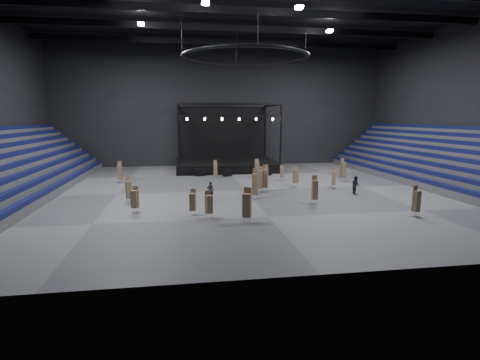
{
  "coord_description": "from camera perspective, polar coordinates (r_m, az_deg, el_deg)",
  "views": [
    {
      "loc": [
        -6.27,
        -36.79,
        7.28
      ],
      "look_at": [
        -0.82,
        -2.0,
        1.4
      ],
      "focal_mm": 28.0,
      "sensor_mm": 36.0,
      "label": 1
    }
  ],
  "objects": [
    {
      "name": "man_center",
      "position": [
        33.48,
        -4.55,
        -1.65
      ],
      "size": [
        0.66,
        0.48,
        1.67
      ],
      "primitive_type": "imported",
      "rotation": [
        0.0,
        0.0,
        3.29
      ],
      "color": "black",
      "rests_on": "floor"
    },
    {
      "name": "chair_stack_5",
      "position": [
        27.41,
        -4.78,
        -3.62
      ],
      "size": [
        0.59,
        0.59,
        2.03
      ],
      "rotation": [
        0.0,
        0.0,
        0.34
      ],
      "color": "silver",
      "rests_on": "floor"
    },
    {
      "name": "wall_front",
      "position": [
        17.07,
        13.15,
        15.02
      ],
      "size": [
        50.0,
        0.2,
        18.0
      ],
      "primitive_type": "cube",
      "color": "black",
      "rests_on": "ground"
    },
    {
      "name": "floodlights",
      "position": [
        34.66,
        2.05,
        25.07
      ],
      "size": [
        28.6,
        16.6,
        0.25
      ],
      "color": "white",
      "rests_on": "roof_girders"
    },
    {
      "name": "truss_ring",
      "position": [
        37.75,
        0.8,
        18.2
      ],
      "size": [
        12.3,
        12.3,
        5.15
      ],
      "color": "black",
      "rests_on": "ceiling"
    },
    {
      "name": "floor",
      "position": [
        38.02,
        0.76,
        -1.56
      ],
      "size": [
        50.0,
        50.0,
        0.0
      ],
      "primitive_type": "plane",
      "color": "#555557",
      "rests_on": "ground"
    },
    {
      "name": "chair_stack_11",
      "position": [
        33.76,
        -16.62,
        -1.38
      ],
      "size": [
        0.55,
        0.55,
        2.25
      ],
      "rotation": [
        0.0,
        0.0,
        0.41
      ],
      "color": "silver",
      "rests_on": "floor"
    },
    {
      "name": "chair_stack_8",
      "position": [
        30.02,
        -15.74,
        -2.75
      ],
      "size": [
        0.61,
        0.61,
        2.07
      ],
      "rotation": [
        0.0,
        0.0,
        -0.36
      ],
      "color": "silver",
      "rests_on": "floor"
    },
    {
      "name": "chair_stack_4",
      "position": [
        30.77,
        25.29,
        -2.85
      ],
      "size": [
        0.53,
        0.53,
        2.32
      ],
      "rotation": [
        0.0,
        0.0,
        0.26
      ],
      "color": "silver",
      "rests_on": "floor"
    },
    {
      "name": "wall_right",
      "position": [
        48.31,
        31.99,
        10.11
      ],
      "size": [
        0.2,
        42.0,
        18.0
      ],
      "primitive_type": "cube",
      "color": "black",
      "rests_on": "ground"
    },
    {
      "name": "chair_stack_2",
      "position": [
        32.5,
        11.32,
        -1.41
      ],
      "size": [
        0.47,
        0.47,
        2.43
      ],
      "rotation": [
        0.0,
        0.0,
        -0.04
      ],
      "color": "silver",
      "rests_on": "floor"
    },
    {
      "name": "chair_stack_6",
      "position": [
        40.18,
        8.48,
        0.62
      ],
      "size": [
        0.52,
        0.52,
        2.18
      ],
      "rotation": [
        0.0,
        0.0,
        0.05
      ],
      "color": "silver",
      "rests_on": "floor"
    },
    {
      "name": "flight_case_left",
      "position": [
        47.6,
        -6.02,
        1.19
      ],
      "size": [
        1.54,
        1.14,
        0.92
      ],
      "primitive_type": "cube",
      "rotation": [
        0.0,
        0.0,
        0.37
      ],
      "color": "black",
      "rests_on": "floor"
    },
    {
      "name": "bleachers_right",
      "position": [
        47.3,
        29.33,
        1.52
      ],
      "size": [
        7.2,
        40.0,
        6.4
      ],
      "color": "#49494B",
      "rests_on": "floor"
    },
    {
      "name": "flight_case_right",
      "position": [
        47.83,
        3.98,
        1.23
      ],
      "size": [
        1.33,
        0.69,
        0.88
      ],
      "primitive_type": "cube",
      "rotation": [
        0.0,
        0.0,
        0.02
      ],
      "color": "black",
      "rests_on": "floor"
    },
    {
      "name": "flight_case_mid",
      "position": [
        46.97,
        -1.94,
        1.01
      ],
      "size": [
        1.21,
        0.89,
        0.72
      ],
      "primitive_type": "cube",
      "rotation": [
        0.0,
        0.0,
        0.36
      ],
      "color": "black",
      "rests_on": "floor"
    },
    {
      "name": "chair_stack_15",
      "position": [
        33.69,
        2.3,
        -0.56
      ],
      "size": [
        0.63,
        0.63,
        2.79
      ],
      "rotation": [
        0.0,
        0.0,
        -0.38
      ],
      "color": "silver",
      "rests_on": "floor"
    },
    {
      "name": "wall_back",
      "position": [
        58.15,
        -2.76,
        11.17
      ],
      "size": [
        50.0,
        0.2,
        18.0
      ],
      "primitive_type": "cube",
      "color": "black",
      "rests_on": "ground"
    },
    {
      "name": "chair_stack_7",
      "position": [
        28.44,
        -7.22,
        -3.26
      ],
      "size": [
        0.53,
        0.53,
        1.98
      ],
      "rotation": [
        0.0,
        0.0,
        -0.29
      ],
      "color": "silver",
      "rests_on": "floor"
    },
    {
      "name": "crew_member",
      "position": [
        37.65,
        17.21,
        -0.73
      ],
      "size": [
        0.73,
        0.91,
        1.77
      ],
      "primitive_type": "imported",
      "rotation": [
        0.0,
        0.0,
        1.5
      ],
      "color": "black",
      "rests_on": "floor"
    },
    {
      "name": "chair_stack_14",
      "position": [
        46.12,
        2.6,
        1.91
      ],
      "size": [
        0.52,
        0.52,
        2.27
      ],
      "rotation": [
        0.0,
        0.0,
        0.0
      ],
      "color": "silver",
      "rests_on": "floor"
    },
    {
      "name": "stage",
      "position": [
        53.71,
        -2.15,
        3.24
      ],
      "size": [
        14.0,
        10.0,
        9.2
      ],
      "color": "black",
      "rests_on": "floor"
    },
    {
      "name": "chair_stack_16",
      "position": [
        43.82,
        6.39,
        1.18
      ],
      "size": [
        0.5,
        0.5,
        1.86
      ],
      "rotation": [
        0.0,
        0.0,
        -0.19
      ],
      "color": "silver",
      "rests_on": "floor"
    },
    {
      "name": "chair_stack_0",
      "position": [
        44.75,
        15.4,
        1.54
      ],
      "size": [
        0.58,
        0.58,
        2.67
      ],
      "rotation": [
        0.0,
        0.0,
        0.21
      ],
      "color": "silver",
      "rests_on": "floor"
    },
    {
      "name": "ceiling",
      "position": [
        38.83,
        0.82,
        25.51
      ],
      "size": [
        50.0,
        42.0,
        0.2
      ],
      "primitive_type": "cube",
      "color": "black",
      "rests_on": "wall_back"
    },
    {
      "name": "chair_stack_12",
      "position": [
        36.59,
        3.04,
        0.13
      ],
      "size": [
        0.68,
        0.68,
        2.6
      ],
      "rotation": [
        0.0,
        0.0,
        -0.42
      ],
      "color": "silver",
      "rests_on": "floor"
    },
    {
      "name": "chair_stack_13",
      "position": [
        45.39,
        -3.77,
        1.69
      ],
      "size": [
        0.44,
        0.44,
        2.21
      ],
      "rotation": [
        0.0,
        0.0,
        0.02
      ],
      "color": "silver",
      "rests_on": "floor"
    },
    {
      "name": "chair_stack_9",
      "position": [
        37.03,
        3.88,
        0.3
      ],
      "size": [
        0.66,
        0.66,
        2.7
      ],
      "rotation": [
        0.0,
        0.0,
        -0.39
      ],
      "color": "silver",
      "rests_on": "floor"
    },
    {
      "name": "chair_stack_10",
      "position": [
        44.4,
        -17.85,
        1.23
      ],
      "size": [
        0.48,
        0.48,
        2.44
      ],
      "rotation": [
        0.0,
        0.0,
        -0.02
      ],
      "color": "silver",
      "rests_on": "floor"
    },
    {
      "name": "roof_girders",
      "position": [
        38.61,
        0.82,
        24.37
      ],
      "size": [
        49.0,
        30.35,
        0.7
      ],
      "color": "black",
      "rests_on": "ceiling"
    },
    {
      "name": "chair_stack_3",
      "position": [
        40.22,
        14.1,
        0.36
      ],
      "size": [
        0.54,
        0.54,
        2.14
      ],
      "rotation": [
        0.0,
        0.0,
        -0.39
      ],
      "color": "silver",
      "rests_on": "floor"
    },
    {
      "name": "chair_stack_1",
      "position": [
        25.98,
        1.06,
        -3.77
      ],
      "size": [
        0.71,
        0.71,
        2.52
      ],
      "rotation": [
        0.0,
        0.0,
        -0.39
      ],
      "color": "silver",
      "rests_on": "floor"
    }
  ]
}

